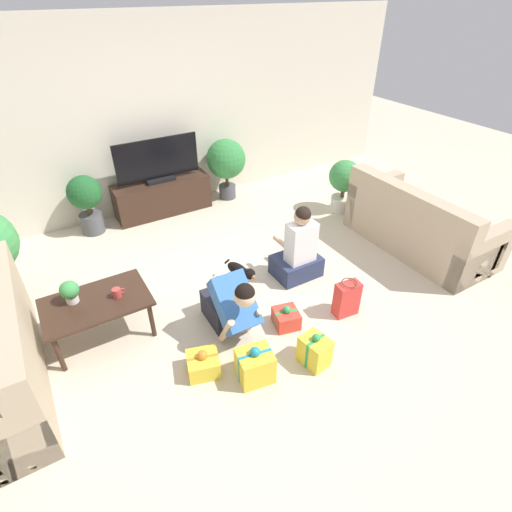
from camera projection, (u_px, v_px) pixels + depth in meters
name	position (u px, v px, depth m)	size (l,w,h in m)	color
ground_plane	(245.00, 298.00, 4.36)	(16.00, 16.00, 0.00)	beige
wall_back	(149.00, 119.00, 5.48)	(8.40, 0.06, 2.60)	beige
sofa_right	(419.00, 226.00, 5.03)	(0.90, 1.83, 0.88)	tan
coffee_table	(97.00, 305.00, 3.68)	(0.95, 0.61, 0.44)	#382319
tv_console	(163.00, 197.00, 5.86)	(1.38, 0.42, 0.50)	#382319
tv	(158.00, 163.00, 5.56)	(1.18, 0.20, 0.61)	black
potted_plant_back_right	(226.00, 161.00, 6.06)	(0.59, 0.59, 0.94)	#4C4C51
potted_plant_back_left	(86.00, 199.00, 5.24)	(0.44, 0.44, 0.82)	#4C4C51
potted_plant_corner_right	(344.00, 181.00, 5.78)	(0.46, 0.46, 0.78)	beige
person_kneeling	(231.00, 305.00, 3.75)	(0.35, 0.82, 0.79)	#23232D
person_sitting	(298.00, 252.00, 4.52)	(0.52, 0.47, 0.91)	#283351
dog	(241.00, 271.00, 4.45)	(0.22, 0.46, 0.28)	black
gift_box_a	(203.00, 364.00, 3.49)	(0.34, 0.33, 0.25)	yellow
gift_box_b	(315.00, 351.00, 3.55)	(0.25, 0.28, 0.34)	yellow
gift_box_c	(286.00, 318.00, 3.97)	(0.29, 0.30, 0.24)	red
gift_box_d	(255.00, 365.00, 3.41)	(0.33, 0.30, 0.36)	yellow
gift_bag_a	(347.00, 299.00, 4.06)	(0.26, 0.18, 0.41)	red
mug	(117.00, 293.00, 3.68)	(0.12, 0.08, 0.09)	#B23D38
tabletop_plant	(70.00, 291.00, 3.58)	(0.17, 0.17, 0.22)	beige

